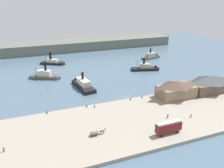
{
  "coord_description": "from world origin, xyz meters",
  "views": [
    {
      "loc": [
        -41.61,
        -88.62,
        45.22
      ],
      "look_at": [
        -1.96,
        14.04,
        2.0
      ],
      "focal_mm": 36.18,
      "sensor_mm": 36.0,
      "label": 1
    }
  ],
  "objects_px": {
    "pedestrian_standing_center": "(191,116)",
    "ferry_outer_harbor": "(152,56)",
    "street_tram": "(169,127)",
    "mooring_post_center_east": "(142,97)",
    "pedestrian_near_east_shed": "(168,116)",
    "pedestrian_walking_west": "(4,149)",
    "mooring_post_east": "(130,99)",
    "horse_cart": "(97,133)",
    "mooring_post_west": "(47,113)",
    "ferry_moored_east": "(148,68)",
    "ferry_shed_customs_shed": "(209,83)",
    "mooring_post_center_west": "(87,106)",
    "ferry_shed_west_terminal": "(176,89)",
    "ferry_departing_north": "(55,62)",
    "ferry_approaching_east": "(47,76)",
    "pedestrian_walking_east": "(95,106)",
    "ferry_near_quay": "(82,84)"
  },
  "relations": [
    {
      "from": "street_tram",
      "to": "horse_cart",
      "type": "relative_size",
      "value": 1.67
    },
    {
      "from": "pedestrian_standing_center",
      "to": "mooring_post_east",
      "type": "height_order",
      "value": "pedestrian_standing_center"
    },
    {
      "from": "mooring_post_east",
      "to": "ferry_moored_east",
      "type": "xyz_separation_m",
      "value": [
        31.37,
        39.17,
        -0.32
      ]
    },
    {
      "from": "horse_cart",
      "to": "mooring_post_center_west",
      "type": "xyz_separation_m",
      "value": [
        2.05,
        21.12,
        -0.48
      ]
    },
    {
      "from": "ferry_departing_north",
      "to": "ferry_shed_customs_shed",
      "type": "bearing_deg",
      "value": -51.11
    },
    {
      "from": "ferry_shed_customs_shed",
      "to": "mooring_post_east",
      "type": "relative_size",
      "value": 22.3
    },
    {
      "from": "mooring_post_east",
      "to": "mooring_post_center_east",
      "type": "height_order",
      "value": "same"
    },
    {
      "from": "ferry_near_quay",
      "to": "ferry_approaching_east",
      "type": "bearing_deg",
      "value": 128.68
    },
    {
      "from": "ferry_shed_customs_shed",
      "to": "ferry_moored_east",
      "type": "relative_size",
      "value": 1.02
    },
    {
      "from": "ferry_shed_west_terminal",
      "to": "ferry_departing_north",
      "type": "distance_m",
      "value": 90.35
    },
    {
      "from": "pedestrian_standing_center",
      "to": "pedestrian_walking_west",
      "type": "height_order",
      "value": "pedestrian_walking_west"
    },
    {
      "from": "ferry_moored_east",
      "to": "pedestrian_walking_east",
      "type": "bearing_deg",
      "value": -140.29
    },
    {
      "from": "mooring_post_center_west",
      "to": "ferry_approaching_east",
      "type": "xyz_separation_m",
      "value": [
        -11.23,
        45.84,
        0.1
      ]
    },
    {
      "from": "ferry_shed_customs_shed",
      "to": "street_tram",
      "type": "relative_size",
      "value": 2.15
    },
    {
      "from": "pedestrian_near_east_shed",
      "to": "ferry_approaching_east",
      "type": "height_order",
      "value": "ferry_approaching_east"
    },
    {
      "from": "street_tram",
      "to": "mooring_post_center_east",
      "type": "height_order",
      "value": "street_tram"
    },
    {
      "from": "mooring_post_west",
      "to": "pedestrian_walking_west",
      "type": "bearing_deg",
      "value": -126.95
    },
    {
      "from": "mooring_post_west",
      "to": "ferry_moored_east",
      "type": "relative_size",
      "value": 0.05
    },
    {
      "from": "ferry_departing_north",
      "to": "pedestrian_standing_center",
      "type": "bearing_deg",
      "value": -68.37
    },
    {
      "from": "ferry_shed_west_terminal",
      "to": "horse_cart",
      "type": "distance_m",
      "value": 46.61
    },
    {
      "from": "pedestrian_walking_west",
      "to": "ferry_outer_harbor",
      "type": "bearing_deg",
      "value": 39.61
    },
    {
      "from": "pedestrian_walking_west",
      "to": "ferry_near_quay",
      "type": "xyz_separation_m",
      "value": [
        35.45,
        45.64,
        -0.28
      ]
    },
    {
      "from": "ferry_shed_customs_shed",
      "to": "ferry_outer_harbor",
      "type": "xyz_separation_m",
      "value": [
        8.99,
        68.62,
        -3.77
      ]
    },
    {
      "from": "horse_cart",
      "to": "pedestrian_standing_center",
      "type": "bearing_deg",
      "value": -2.68
    },
    {
      "from": "ferry_shed_west_terminal",
      "to": "ferry_departing_north",
      "type": "bearing_deg",
      "value": 119.45
    },
    {
      "from": "pedestrian_near_east_shed",
      "to": "mooring_post_east",
      "type": "xyz_separation_m",
      "value": [
        -6.53,
        19.65,
        -0.35
      ]
    },
    {
      "from": "ferry_approaching_east",
      "to": "pedestrian_near_east_shed",
      "type": "bearing_deg",
      "value": -59.96
    },
    {
      "from": "mooring_post_east",
      "to": "ferry_near_quay",
      "type": "relative_size",
      "value": 0.04
    },
    {
      "from": "mooring_post_west",
      "to": "ferry_moored_east",
      "type": "distance_m",
      "value": 78.23
    },
    {
      "from": "mooring_post_east",
      "to": "ferry_departing_north",
      "type": "xyz_separation_m",
      "value": [
        -23.22,
        74.26,
        -0.29
      ]
    },
    {
      "from": "pedestrian_walking_east",
      "to": "ferry_outer_harbor",
      "type": "distance_m",
      "value": 93.38
    },
    {
      "from": "pedestrian_walking_east",
      "to": "pedestrian_standing_center",
      "type": "distance_m",
      "value": 38.85
    },
    {
      "from": "horse_cart",
      "to": "ferry_approaching_east",
      "type": "distance_m",
      "value": 67.58
    },
    {
      "from": "ferry_shed_customs_shed",
      "to": "mooring_post_center_west",
      "type": "height_order",
      "value": "ferry_shed_customs_shed"
    },
    {
      "from": "ferry_shed_customs_shed",
      "to": "mooring_post_west",
      "type": "relative_size",
      "value": 22.3
    },
    {
      "from": "ferry_shed_customs_shed",
      "to": "pedestrian_walking_west",
      "type": "distance_m",
      "value": 92.81
    },
    {
      "from": "mooring_post_west",
      "to": "street_tram",
      "type": "bearing_deg",
      "value": -38.17
    },
    {
      "from": "mooring_post_west",
      "to": "horse_cart",
      "type": "bearing_deg",
      "value": -56.16
    },
    {
      "from": "mooring_post_east",
      "to": "mooring_post_center_west",
      "type": "xyz_separation_m",
      "value": [
        -20.29,
        0.31,
        0.0
      ]
    },
    {
      "from": "pedestrian_standing_center",
      "to": "ferry_outer_harbor",
      "type": "height_order",
      "value": "ferry_outer_harbor"
    },
    {
      "from": "ferry_moored_east",
      "to": "mooring_post_east",
      "type": "bearing_deg",
      "value": -128.69
    },
    {
      "from": "pedestrian_walking_east",
      "to": "mooring_post_center_west",
      "type": "xyz_separation_m",
      "value": [
        -2.96,
        1.58,
        -0.28
      ]
    },
    {
      "from": "pedestrian_walking_west",
      "to": "ferry_shed_west_terminal",
      "type": "bearing_deg",
      "value": 11.4
    },
    {
      "from": "pedestrian_near_east_shed",
      "to": "pedestrian_walking_west",
      "type": "distance_m",
      "value": 57.91
    },
    {
      "from": "horse_cart",
      "to": "ferry_shed_west_terminal",
      "type": "bearing_deg",
      "value": 20.71
    },
    {
      "from": "mooring_post_center_west",
      "to": "ferry_departing_north",
      "type": "height_order",
      "value": "ferry_departing_north"
    },
    {
      "from": "mooring_post_center_east",
      "to": "ferry_near_quay",
      "type": "relative_size",
      "value": 0.04
    },
    {
      "from": "street_tram",
      "to": "ferry_outer_harbor",
      "type": "distance_m",
      "value": 104.92
    },
    {
      "from": "ferry_moored_east",
      "to": "pedestrian_standing_center",
      "type": "bearing_deg",
      "value": -104.71
    },
    {
      "from": "ferry_departing_north",
      "to": "pedestrian_walking_west",
      "type": "bearing_deg",
      "value": -106.8
    }
  ]
}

